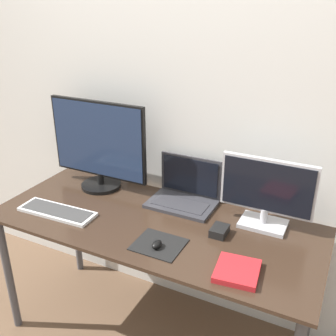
{
  "coord_description": "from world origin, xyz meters",
  "views": [
    {
      "loc": [
        0.82,
        -1.13,
        1.8
      ],
      "look_at": [
        0.02,
        0.47,
        1.01
      ],
      "focal_mm": 42.0,
      "sensor_mm": 36.0,
      "label": 1
    }
  ],
  "objects_px": {
    "book": "(237,271)",
    "power_brick": "(219,231)",
    "monitor_right": "(267,193)",
    "monitor_left": "(98,145)",
    "keyboard": "(57,211)",
    "mouse": "(157,244)",
    "laptop": "(185,192)"
  },
  "relations": [
    {
      "from": "monitor_right",
      "to": "mouse",
      "type": "height_order",
      "value": "monitor_right"
    },
    {
      "from": "monitor_right",
      "to": "mouse",
      "type": "distance_m",
      "value": 0.57
    },
    {
      "from": "mouse",
      "to": "book",
      "type": "xyz_separation_m",
      "value": [
        0.37,
        -0.01,
        -0.01
      ]
    },
    {
      "from": "monitor_right",
      "to": "laptop",
      "type": "height_order",
      "value": "monitor_right"
    },
    {
      "from": "book",
      "to": "power_brick",
      "type": "relative_size",
      "value": 2.04
    },
    {
      "from": "monitor_left",
      "to": "monitor_right",
      "type": "distance_m",
      "value": 0.97
    },
    {
      "from": "monitor_right",
      "to": "power_brick",
      "type": "bearing_deg",
      "value": -133.71
    },
    {
      "from": "mouse",
      "to": "book",
      "type": "height_order",
      "value": "mouse"
    },
    {
      "from": "keyboard",
      "to": "power_brick",
      "type": "bearing_deg",
      "value": 12.81
    },
    {
      "from": "monitor_left",
      "to": "book",
      "type": "distance_m",
      "value": 1.07
    },
    {
      "from": "laptop",
      "to": "monitor_left",
      "type": "bearing_deg",
      "value": -174.97
    },
    {
      "from": "mouse",
      "to": "power_brick",
      "type": "distance_m",
      "value": 0.31
    },
    {
      "from": "mouse",
      "to": "power_brick",
      "type": "xyz_separation_m",
      "value": [
        0.21,
        0.23,
        -0.0
      ]
    },
    {
      "from": "monitor_right",
      "to": "mouse",
      "type": "xyz_separation_m",
      "value": [
        -0.38,
        -0.4,
        -0.16
      ]
    },
    {
      "from": "monitor_left",
      "to": "laptop",
      "type": "height_order",
      "value": "monitor_left"
    },
    {
      "from": "monitor_left",
      "to": "power_brick",
      "type": "relative_size",
      "value": 6.08
    },
    {
      "from": "monitor_left",
      "to": "power_brick",
      "type": "distance_m",
      "value": 0.85
    },
    {
      "from": "monitor_left",
      "to": "laptop",
      "type": "distance_m",
      "value": 0.56
    },
    {
      "from": "laptop",
      "to": "power_brick",
      "type": "distance_m",
      "value": 0.36
    },
    {
      "from": "laptop",
      "to": "keyboard",
      "type": "distance_m",
      "value": 0.68
    },
    {
      "from": "monitor_right",
      "to": "keyboard",
      "type": "height_order",
      "value": "monitor_right"
    },
    {
      "from": "monitor_right",
      "to": "mouse",
      "type": "relative_size",
      "value": 7.16
    },
    {
      "from": "laptop",
      "to": "keyboard",
      "type": "relative_size",
      "value": 0.84
    },
    {
      "from": "keyboard",
      "to": "monitor_right",
      "type": "bearing_deg",
      "value": 20.02
    },
    {
      "from": "book",
      "to": "power_brick",
      "type": "bearing_deg",
      "value": 124.2
    },
    {
      "from": "monitor_right",
      "to": "laptop",
      "type": "relative_size",
      "value": 1.26
    },
    {
      "from": "laptop",
      "to": "power_brick",
      "type": "relative_size",
      "value": 3.56
    },
    {
      "from": "monitor_right",
      "to": "keyboard",
      "type": "bearing_deg",
      "value": -159.98
    },
    {
      "from": "mouse",
      "to": "monitor_left",
      "type": "bearing_deg",
      "value": 145.49
    },
    {
      "from": "mouse",
      "to": "laptop",
      "type": "bearing_deg",
      "value": 98.28
    },
    {
      "from": "monitor_left",
      "to": "book",
      "type": "xyz_separation_m",
      "value": [
        0.96,
        -0.41,
        -0.25
      ]
    },
    {
      "from": "keyboard",
      "to": "mouse",
      "type": "bearing_deg",
      "value": -4.08
    }
  ]
}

